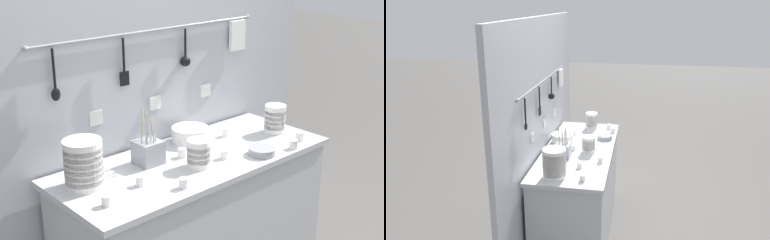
% 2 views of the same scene
% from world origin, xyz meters
% --- Properties ---
extents(ground_plane, '(20.00, 20.00, 0.00)m').
position_xyz_m(ground_plane, '(0.00, 0.00, 0.00)').
color(ground_plane, '#514F4C').
extents(counter, '(1.43, 0.58, 0.85)m').
position_xyz_m(counter, '(0.00, 0.00, 0.43)').
color(counter, '#B7BABC').
rests_on(counter, ground).
extents(back_wall, '(2.23, 0.09, 1.95)m').
position_xyz_m(back_wall, '(0.00, 0.33, 0.98)').
color(back_wall, '#A8AAB2').
rests_on(back_wall, ground).
extents(bowl_stack_back_corner, '(0.12, 0.12, 0.16)m').
position_xyz_m(bowl_stack_back_corner, '(0.57, -0.03, 0.93)').
color(bowl_stack_back_corner, white).
rests_on(bowl_stack_back_corner, counter).
extents(bowl_stack_tall_left, '(0.11, 0.11, 0.14)m').
position_xyz_m(bowl_stack_tall_left, '(-0.06, -0.09, 0.92)').
color(bowl_stack_tall_left, white).
rests_on(bowl_stack_tall_left, counter).
extents(bowl_stack_wide_centre, '(0.17, 0.17, 0.22)m').
position_xyz_m(bowl_stack_wide_centre, '(-0.57, 0.08, 0.96)').
color(bowl_stack_wide_centre, white).
rests_on(bowl_stack_wide_centre, counter).
extents(plate_stack, '(0.20, 0.20, 0.08)m').
position_xyz_m(plate_stack, '(0.13, 0.17, 0.89)').
color(plate_stack, white).
rests_on(plate_stack, counter).
extents(steel_mixing_bowl, '(0.13, 0.13, 0.04)m').
position_xyz_m(steel_mixing_bowl, '(0.28, -0.20, 0.87)').
color(steel_mixing_bowl, '#93969E').
rests_on(steel_mixing_bowl, counter).
extents(cutlery_caddy, '(0.12, 0.12, 0.27)m').
position_xyz_m(cutlery_caddy, '(-0.21, 0.10, 0.91)').
color(cutlery_caddy, '#93969E').
rests_on(cutlery_caddy, counter).
extents(cup_centre, '(0.04, 0.04, 0.05)m').
position_xyz_m(cup_centre, '(0.58, -0.20, 0.87)').
color(cup_centre, white).
rests_on(cup_centre, counter).
extents(cup_back_left, '(0.04, 0.04, 0.05)m').
position_xyz_m(cup_back_left, '(-0.59, -0.13, 0.87)').
color(cup_back_left, white).
rests_on(cup_back_left, counter).
extents(cup_edge_near, '(0.04, 0.04, 0.05)m').
position_xyz_m(cup_edge_near, '(-0.26, -0.21, 0.87)').
color(cup_edge_near, white).
rests_on(cup_edge_near, counter).
extents(cup_front_right, '(0.04, 0.04, 0.05)m').
position_xyz_m(cup_front_right, '(0.10, -0.11, 0.87)').
color(cup_front_right, white).
rests_on(cup_front_right, counter).
extents(cup_by_caddy, '(0.04, 0.04, 0.05)m').
position_xyz_m(cup_by_caddy, '(0.32, 0.11, 0.87)').
color(cup_by_caddy, white).
rests_on(cup_by_caddy, counter).
extents(cup_mid_row, '(0.04, 0.04, 0.05)m').
position_xyz_m(cup_mid_row, '(-0.38, -0.07, 0.87)').
color(cup_mid_row, white).
rests_on(cup_mid_row, counter).
extents(cup_edge_far, '(0.04, 0.04, 0.05)m').
position_xyz_m(cup_edge_far, '(-0.04, 0.05, 0.87)').
color(cup_edge_far, white).
rests_on(cup_edge_far, counter).
extents(cup_beside_plates, '(0.04, 0.04, 0.05)m').
position_xyz_m(cup_beside_plates, '(0.46, -0.25, 0.87)').
color(cup_beside_plates, white).
rests_on(cup_beside_plates, counter).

